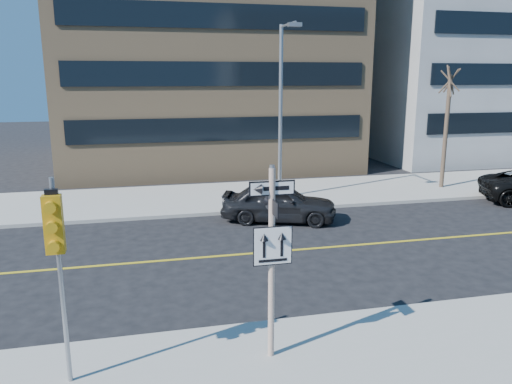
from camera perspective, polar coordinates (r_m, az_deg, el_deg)
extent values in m
plane|color=black|center=(13.26, -1.13, -13.21)|extent=(120.00, 120.00, 0.00)
cube|color=#AEABA3|center=(31.79, 27.25, 1.11)|extent=(66.00, 6.00, 0.15)
cylinder|color=silver|center=(10.16, 1.78, -8.41)|extent=(0.13, 0.13, 4.00)
cylinder|color=gray|center=(9.61, 1.87, 2.93)|extent=(0.10, 0.10, 0.06)
cube|color=black|center=(9.69, 1.85, 0.43)|extent=(0.92, 0.03, 0.30)
cube|color=black|center=(9.78, 1.83, -1.58)|extent=(0.03, 0.92, 0.30)
cube|color=white|center=(9.93, 1.93, -6.17)|extent=(0.80, 0.03, 0.80)
cylinder|color=gray|center=(9.99, -21.35, -9.76)|extent=(0.09, 0.09, 4.00)
cube|color=#C59012|center=(9.41, -22.12, -3.45)|extent=(0.32, 0.22, 1.05)
sphere|color=#8C0705|center=(9.21, -22.41, -1.57)|extent=(0.17, 0.17, 0.17)
sphere|color=black|center=(9.30, -22.23, -3.66)|extent=(0.17, 0.17, 0.17)
sphere|color=black|center=(9.40, -22.04, -5.71)|extent=(0.17, 0.17, 0.17)
imported|color=black|center=(20.61, 2.63, -1.18)|extent=(3.36, 5.06, 1.60)
cylinder|color=gray|center=(23.60, 2.81, 8.88)|extent=(0.18, 0.18, 8.00)
cylinder|color=gray|center=(22.68, 3.66, 18.57)|extent=(0.10, 2.20, 0.10)
cube|color=gray|center=(21.72, 4.45, 18.53)|extent=(0.55, 0.30, 0.16)
cylinder|color=#3B2E23|center=(27.80, 20.87, 6.40)|extent=(0.22, 0.22, 5.80)
cube|color=tan|center=(37.04, -6.48, 17.85)|extent=(18.00, 18.00, 18.00)
cube|color=gray|center=(44.41, 24.22, 14.07)|extent=(20.00, 16.00, 15.00)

